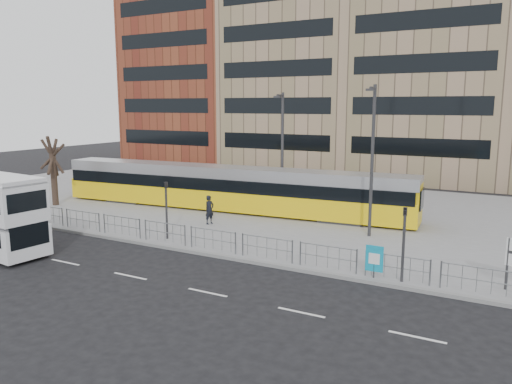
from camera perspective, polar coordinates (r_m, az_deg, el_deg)
The scene contains 14 objects.
ground at distance 24.26m, azimuth -4.18°, elevation -7.55°, with size 120.00×120.00×0.00m, color black.
plaza at distance 34.61m, azimuth 6.61°, elevation -2.15°, with size 64.00×24.00×0.15m, color gray.
kerb at distance 24.27m, azimuth -4.12°, elevation -7.35°, with size 64.00×0.25×0.17m, color gray.
building_row at distance 55.11m, azimuth 17.50°, elevation 15.35°, with size 70.40×18.40×31.20m.
pedestrian_barrier at distance 23.42m, azimuth 0.59°, elevation -5.65°, with size 32.07×0.07×1.10m.
road_markings at distance 20.61m, azimuth -7.91°, elevation -10.82°, with size 62.00×0.12×0.01m, color white.
tram at distance 34.15m, azimuth -3.38°, elevation 0.43°, with size 25.54×4.43×3.00m.
ad_panel at distance 21.45m, azimuth 13.37°, elevation -7.48°, with size 0.74×0.07×1.38m.
pedestrian at distance 30.27m, azimuth -5.34°, elevation -2.03°, with size 0.64×0.42×1.75m, color black.
traffic_light_west at distance 27.02m, azimuth -10.22°, elevation -1.22°, with size 0.21×0.24×3.10m.
traffic_light_east at distance 20.98m, azimuth 16.56°, elevation -4.69°, with size 0.19×0.22×3.10m.
lamp_post_west at distance 33.77m, azimuth 2.99°, elevation 5.19°, with size 0.45×1.04×7.94m.
lamp_post_east at distance 27.45m, azimuth 13.12°, elevation 4.12°, with size 0.45×1.04×8.19m.
bare_tree at distance 38.23m, azimuth -22.40°, elevation 6.13°, with size 4.68×4.68×7.21m.
Camera 1 is at (12.57, -19.43, 7.27)m, focal length 35.00 mm.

